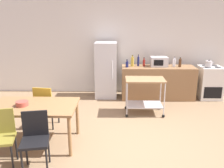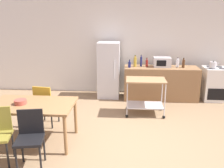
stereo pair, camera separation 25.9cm
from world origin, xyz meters
The scene contains 18 objects.
ground_plane centered at (0.00, 0.00, 0.00)m, with size 12.00×12.00×0.00m, color #8C7051.
back_wall centered at (0.00, 3.20, 1.45)m, with size 8.40×0.12×2.90m, color silver.
kitchen_counter centered at (0.90, 2.60, 0.45)m, with size 2.00×0.64×0.90m, color olive.
dining_table centered at (-1.70, 0.01, 0.67)m, with size 1.50×0.90×0.75m.
chair_black centered at (-1.46, -0.70, 0.52)m, with size 0.47×0.47×0.89m.
chair_mustard centered at (-1.71, 0.69, 0.52)m, with size 0.45×0.45×0.89m.
stove_oven centered at (2.35, 2.62, 0.45)m, with size 0.60×0.61×0.92m.
refrigerator centered at (-0.55, 2.70, 0.78)m, with size 0.60×0.63×1.55m.
kitchen_cart centered at (0.41, 1.47, 0.57)m, with size 0.91×0.57×0.85m.
bottle_sesame_oil centered at (0.03, 2.51, 0.98)m, with size 0.07×0.07×0.21m.
bottle_soy_sauce centered at (0.18, 2.64, 1.03)m, with size 0.08×0.08×0.32m.
bottle_vinegar centered at (0.35, 2.67, 1.04)m, with size 0.06×0.06×0.32m.
bottle_sparkling_water centered at (0.50, 2.67, 1.00)m, with size 0.07×0.07×0.24m.
microwave centered at (0.92, 2.66, 1.03)m, with size 0.46×0.35×0.26m.
bottle_wine centered at (1.33, 2.66, 1.01)m, with size 0.08×0.08×0.26m.
bottle_soda centered at (1.47, 2.58, 1.01)m, with size 0.08×0.08×0.26m.
fruit_bowl centered at (-1.89, -0.02, 0.79)m, with size 0.22×0.22×0.08m, color #B24C3F.
kettle centered at (2.23, 2.52, 1.00)m, with size 0.24×0.17×0.19m.
Camera 2 is at (0.01, -3.89, 2.27)m, focal length 38.57 mm.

